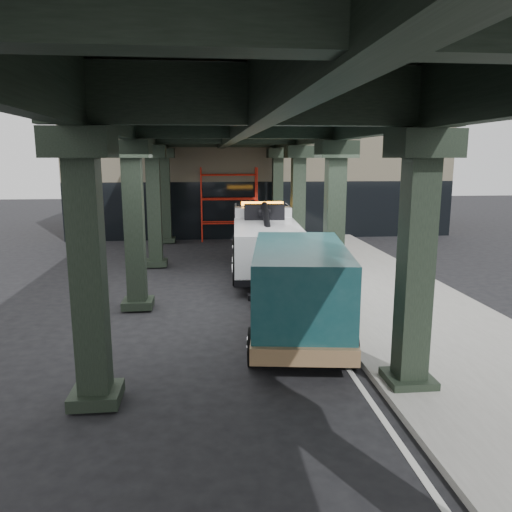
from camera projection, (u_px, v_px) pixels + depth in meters
ground at (256, 327)px, 13.52m from camera, size 90.00×90.00×0.00m
sidewalk at (390, 299)px, 15.91m from camera, size 5.00×40.00×0.15m
lane_stripe at (304, 304)px, 15.64m from camera, size 0.12×38.00×0.01m
viaduct at (236, 124)px, 14.38m from camera, size 7.40×32.00×6.40m
building at (255, 166)px, 32.47m from camera, size 22.00×10.00×8.00m
scaffolding at (229, 202)px, 27.40m from camera, size 3.08×0.88×4.00m
tow_truck at (265, 238)px, 19.94m from camera, size 2.92×8.63×2.79m
towed_van at (299, 287)px, 12.56m from camera, size 3.07×6.19×2.41m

